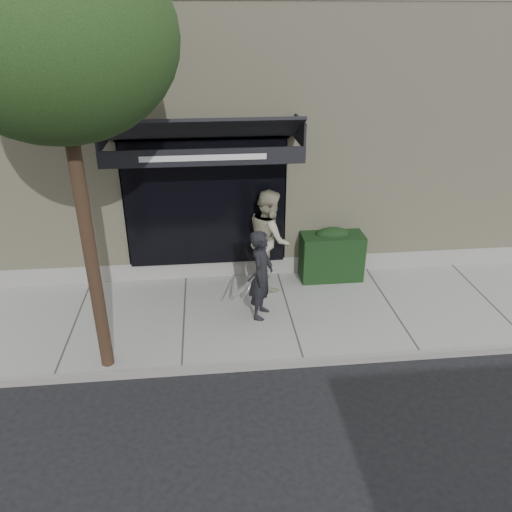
{
  "coord_description": "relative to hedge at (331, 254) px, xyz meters",
  "views": [
    {
      "loc": [
        -1.47,
        -8.06,
        5.27
      ],
      "look_at": [
        -0.57,
        0.6,
        1.01
      ],
      "focal_mm": 35.0,
      "sensor_mm": 36.0,
      "label": 1
    }
  ],
  "objects": [
    {
      "name": "pedestrian_front",
      "position": [
        -1.65,
        -1.38,
        0.32
      ],
      "size": [
        0.9,
        0.88,
        1.72
      ],
      "color": "black",
      "rests_on": "sidewalk"
    },
    {
      "name": "sidewalk",
      "position": [
        -1.1,
        -1.25,
        -0.6
      ],
      "size": [
        20.0,
        3.0,
        0.12
      ],
      "primitive_type": "cube",
      "color": "gray",
      "rests_on": "ground"
    },
    {
      "name": "curb",
      "position": [
        -1.1,
        -2.8,
        -0.59
      ],
      "size": [
        20.0,
        0.1,
        0.14
      ],
      "primitive_type": "cube",
      "color": "gray",
      "rests_on": "ground"
    },
    {
      "name": "building_facade",
      "position": [
        -1.11,
        3.71,
        2.08
      ],
      "size": [
        14.3,
        8.04,
        5.64
      ],
      "color": "#BCB58F",
      "rests_on": "ground"
    },
    {
      "name": "hedge",
      "position": [
        0.0,
        0.0,
        0.0
      ],
      "size": [
        1.3,
        0.7,
        1.14
      ],
      "color": "black",
      "rests_on": "sidewalk"
    },
    {
      "name": "pedestrian_back",
      "position": [
        -1.35,
        -0.14,
        0.49
      ],
      "size": [
        0.85,
        1.07,
        2.05
      ],
      "color": "#B2AC8E",
      "rests_on": "sidewalk"
    },
    {
      "name": "ground",
      "position": [
        -1.1,
        -1.25,
        -0.66
      ],
      "size": [
        80.0,
        80.0,
        0.0
      ],
      "primitive_type": "plane",
      "color": "black",
      "rests_on": "ground"
    },
    {
      "name": "street_tree",
      "position": [
        -4.3,
        -2.55,
        4.32
      ],
      "size": [
        3.0,
        3.0,
        6.28
      ],
      "color": "black",
      "rests_on": "ground"
    }
  ]
}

